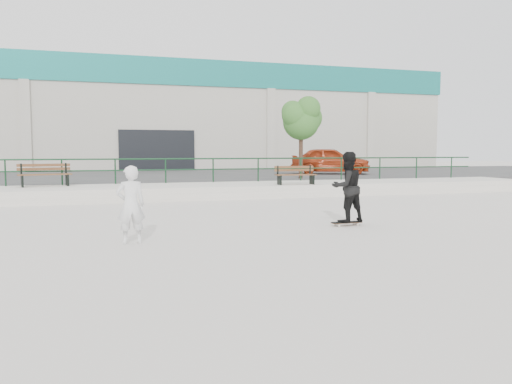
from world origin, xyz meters
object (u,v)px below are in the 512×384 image
object	(u,v)px
standing_skater	(347,187)
seated_skater	(131,205)
skateboard	(347,223)
bench_right	(295,175)
bench_left	(45,175)
tree	(302,118)
red_car	(330,161)

from	to	relation	value
standing_skater	seated_skater	size ratio (longest dim) A/B	1.11
skateboard	seated_skater	world-z (taller)	seated_skater
seated_skater	bench_right	bearing A→B (deg)	-135.80
bench_right	seated_skater	world-z (taller)	seated_skater
bench_left	tree	bearing A→B (deg)	-1.57
bench_left	standing_skater	size ratio (longest dim) A/B	1.13
skateboard	seated_skater	xyz separation A→B (m)	(-5.22, -0.90, 0.71)
bench_right	skateboard	world-z (taller)	bench_right
tree	red_car	bearing A→B (deg)	48.47
tree	seated_skater	size ratio (longest dim) A/B	2.49
red_car	standing_skater	distance (m)	16.34
tree	seated_skater	bearing A→B (deg)	-125.21
tree	bench_left	bearing A→B (deg)	-169.57
tree	seated_skater	world-z (taller)	tree
skateboard	standing_skater	world-z (taller)	standing_skater
bench_left	seated_skater	bearing A→B (deg)	-87.39
bench_right	seated_skater	xyz separation A→B (m)	(-6.76, -8.28, -0.09)
bench_left	red_car	size ratio (longest dim) A/B	0.44
tree	bench_right	bearing A→B (deg)	-115.20
tree	seated_skater	xyz separation A→B (m)	(-8.58, -12.15, -2.63)
bench_left	standing_skater	bearing A→B (deg)	-61.50
tree	skateboard	world-z (taller)	tree
bench_left	red_car	world-z (taller)	red_car
bench_left	skateboard	distance (m)	12.11
tree	seated_skater	distance (m)	15.10
red_car	skateboard	size ratio (longest dim) A/B	5.68
bench_left	standing_skater	xyz separation A→B (m)	(7.85, -9.19, 0.03)
tree	skateboard	xyz separation A→B (m)	(-3.36, -11.25, -3.33)
bench_left	skateboard	bearing A→B (deg)	-61.50
skateboard	seated_skater	bearing A→B (deg)	-172.92
bench_right	red_car	world-z (taller)	red_car
bench_left	bench_right	bearing A→B (deg)	-22.90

